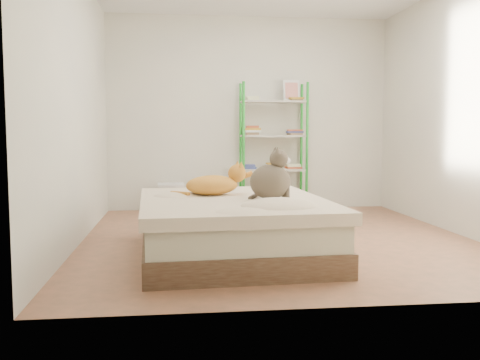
{
  "coord_description": "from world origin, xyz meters",
  "views": [
    {
      "loc": [
        -0.98,
        -5.14,
        1.06
      ],
      "look_at": [
        -0.41,
        -0.36,
        0.62
      ],
      "focal_mm": 40.0,
      "sensor_mm": 36.0,
      "label": 1
    }
  ],
  "objects": [
    {
      "name": "room",
      "position": [
        0.0,
        0.0,
        1.3
      ],
      "size": [
        3.81,
        4.21,
        2.61
      ],
      "color": "#AB6C4C",
      "rests_on": "ground"
    },
    {
      "name": "bed",
      "position": [
        -0.51,
        -0.66,
        0.25
      ],
      "size": [
        1.64,
        2.0,
        0.49
      ],
      "rotation": [
        0.0,
        0.0,
        0.05
      ],
      "color": "brown",
      "rests_on": "ground"
    },
    {
      "name": "orange_cat",
      "position": [
        -0.67,
        -0.41,
        0.6
      ],
      "size": [
        0.62,
        0.42,
        0.23
      ],
      "primitive_type": null,
      "rotation": [
        0.0,
        0.0,
        0.23
      ],
      "color": "gold",
      "rests_on": "bed"
    },
    {
      "name": "grey_cat",
      "position": [
        -0.2,
        -0.75,
        0.7
      ],
      "size": [
        0.38,
        0.32,
        0.42
      ],
      "primitive_type": null,
      "rotation": [
        0.0,
        0.0,
        1.61
      ],
      "color": "brown",
      "rests_on": "bed"
    },
    {
      "name": "shelf_unit",
      "position": [
        0.31,
        1.88,
        0.85
      ],
      "size": [
        0.88,
        0.36,
        1.74
      ],
      "color": "green",
      "rests_on": "ground"
    },
    {
      "name": "cardboard_box",
      "position": [
        0.11,
        0.59,
        0.17
      ],
      "size": [
        0.49,
        0.48,
        0.38
      ],
      "rotation": [
        0.0,
        0.0,
        -0.06
      ],
      "color": "#98694C",
      "rests_on": "ground"
    },
    {
      "name": "white_bin",
      "position": [
        -1.06,
        1.85,
        0.2
      ],
      "size": [
        0.34,
        0.31,
        0.38
      ],
      "rotation": [
        0.0,
        0.0,
        0.04
      ],
      "color": "white",
      "rests_on": "ground"
    }
  ]
}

